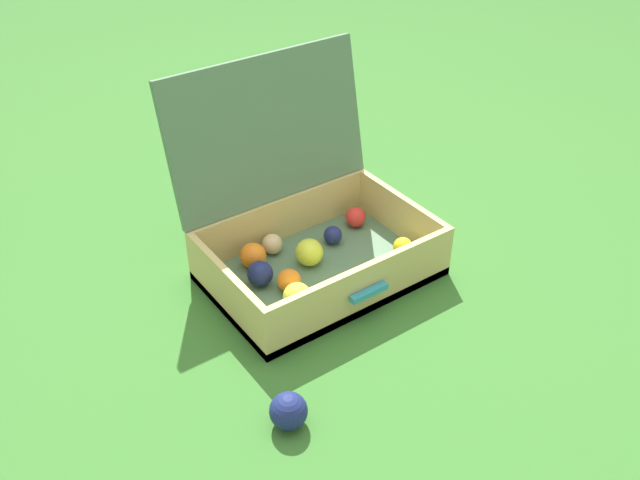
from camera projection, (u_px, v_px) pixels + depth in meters
The scene contains 3 objects.
ground_plane at pixel (314, 289), 1.90m from camera, with size 16.00×16.00×0.00m, color #336B28.
open_suitcase at pixel (305, 230), 1.91m from camera, with size 0.59×0.51×0.55m.
stray_ball_on_grass at pixel (288, 411), 1.50m from camera, with size 0.08×0.08×0.08m, color navy.
Camera 1 is at (-0.84, -1.21, 1.20)m, focal length 39.61 mm.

